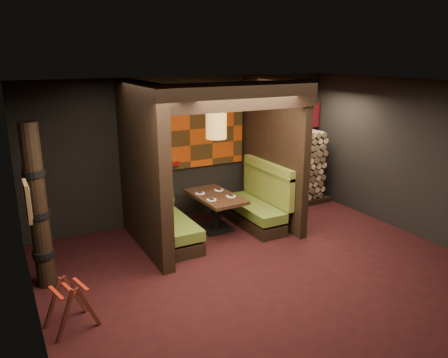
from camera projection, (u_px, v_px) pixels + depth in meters
floor at (263, 270)px, 6.86m from camera, size 6.50×5.50×0.02m
ceiling at (268, 84)px, 6.07m from camera, size 6.50×5.50×0.02m
wall_back at (190, 148)px, 8.80m from camera, size 6.50×0.02×2.85m
wall_front at (427, 255)px, 4.12m from camera, size 6.50×0.02×2.85m
wall_left at (26, 221)px, 4.98m from camera, size 0.02×5.50×2.85m
wall_right at (415, 159)px, 7.94m from camera, size 0.02×5.50×2.85m
partition_left at (143, 169)px, 7.25m from camera, size 0.20×2.20×2.85m
partition_right at (273, 152)px, 8.49m from camera, size 0.15×2.10×2.85m
header_beam at (241, 96)px, 6.71m from camera, size 2.85×0.18×0.44m
tapa_back_panel at (189, 129)px, 8.64m from camera, size 2.40×0.06×1.55m
tapa_side_panel at (145, 141)px, 7.33m from camera, size 0.04×1.85×1.45m
lacquer_shelf at (164, 165)px, 8.50m from camera, size 0.60×0.12×0.07m
booth_bench_left at (167, 222)px, 7.70m from camera, size 0.68×1.60×1.14m
booth_bench_right at (257, 205)px, 8.56m from camera, size 0.68×1.60×1.14m
dining_table at (215, 207)px, 8.30m from camera, size 0.77×1.35×0.70m
place_settings at (215, 194)px, 8.23m from camera, size 0.61×0.65×0.03m
pendant_lamp at (216, 126)px, 7.83m from camera, size 0.38×0.38×1.06m
framed_picture at (28, 201)px, 5.03m from camera, size 0.05×0.36×0.46m
luggage_rack at (70, 303)px, 5.33m from camera, size 0.68×0.55×0.65m
totem_column at (38, 208)px, 6.07m from camera, size 0.31×0.31×2.40m
firewood_stack at (292, 168)px, 9.66m from camera, size 1.73×0.70×1.64m
mosaic_header at (286, 117)px, 9.63m from camera, size 1.83×0.10×0.56m
bay_front_post at (269, 149)px, 8.75m from camera, size 0.08×0.08×2.85m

